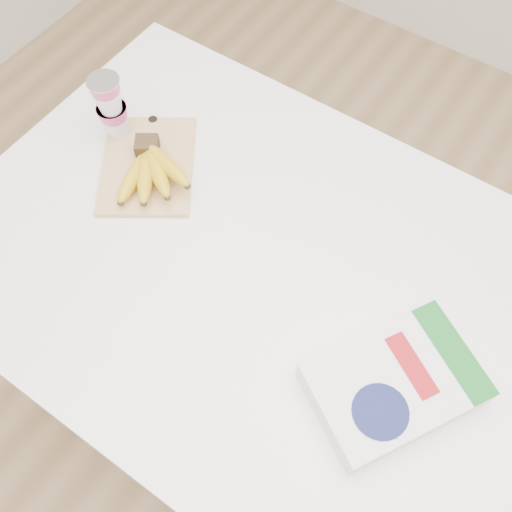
{
  "coord_description": "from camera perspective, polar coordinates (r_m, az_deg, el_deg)",
  "views": [
    {
      "loc": [
        0.26,
        -0.44,
        1.96
      ],
      "look_at": [
        -0.04,
        -0.0,
        1.02
      ],
      "focal_mm": 40.0,
      "sensor_mm": 36.0,
      "label": 1
    }
  ],
  "objects": [
    {
      "name": "yogurt_stack",
      "position": [
        1.26,
        -14.34,
        14.32
      ],
      "size": [
        0.07,
        0.07,
        0.16
      ],
      "color": "white",
      "rests_on": "cutting_board"
    },
    {
      "name": "cereal_box",
      "position": [
        1.01,
        13.62,
        -12.33
      ],
      "size": [
        0.3,
        0.33,
        0.06
      ],
      "rotation": [
        0.0,
        0.0,
        -0.53
      ],
      "color": "white",
      "rests_on": "table"
    },
    {
      "name": "table",
      "position": [
        1.55,
        1.3,
        -10.3
      ],
      "size": [
        1.31,
        0.87,
        0.98
      ],
      "primitive_type": "cube",
      "color": "white",
      "rests_on": "ground"
    },
    {
      "name": "room",
      "position": [
        0.79,
        2.55,
        10.49
      ],
      "size": [
        4.0,
        4.0,
        4.0
      ],
      "color": "tan",
      "rests_on": "ground"
    },
    {
      "name": "bananas",
      "position": [
        1.21,
        -10.49,
        8.49
      ],
      "size": [
        0.18,
        0.18,
        0.06
      ],
      "color": "#382816",
      "rests_on": "cutting_board"
    },
    {
      "name": "cutting_board",
      "position": [
        1.26,
        -10.77,
        8.91
      ],
      "size": [
        0.31,
        0.33,
        0.01
      ],
      "primitive_type": "cube",
      "rotation": [
        0.0,
        0.0,
        0.59
      ],
      "color": "#DAB477",
      "rests_on": "table"
    }
  ]
}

